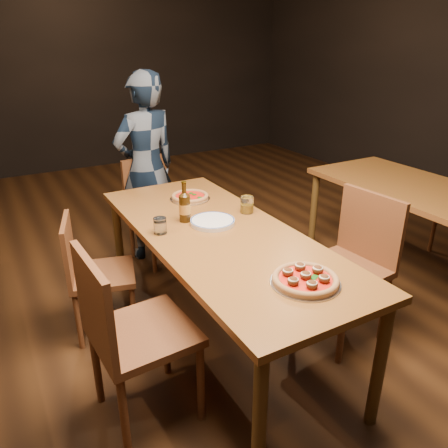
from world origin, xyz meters
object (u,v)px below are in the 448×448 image
chair_main_sw (103,273)px  plate_stack (213,222)px  table_right (440,203)px  chair_main_nw (144,332)px  table_main (220,243)px  chair_end (159,210)px  chair_main_e (343,268)px  pizza_margherita (190,197)px  beer_bottle (185,208)px  diner (147,168)px  pizza_meatball (305,279)px  amber_glass (247,205)px  water_glass (160,226)px

chair_main_sw → plate_stack: 0.78m
table_right → chair_main_nw: (-2.29, -0.12, -0.19)m
table_main → table_right: size_ratio=1.00×
chair_main_nw → chair_end: size_ratio=1.08×
plate_stack → chair_end: bearing=85.9°
chair_main_e → pizza_margherita: size_ratio=3.53×
table_right → chair_main_e: chair_main_e is taller
chair_main_nw → beer_bottle: size_ratio=3.97×
chair_end → table_right: bearing=-52.1°
table_main → diner: size_ratio=1.28×
beer_bottle → diner: (0.17, 1.13, -0.06)m
chair_main_nw → chair_main_e: bearing=-93.3°
table_right → pizza_meatball: pizza_meatball is taller
chair_main_sw → pizza_margherita: 0.77m
table_main → pizza_meatball: bearing=-84.6°
chair_main_sw → pizza_margherita: chair_main_sw is taller
amber_glass → pizza_margherita: bearing=117.2°
diner → chair_main_e: bearing=97.9°
chair_end → beer_bottle: 1.08m
pizza_meatball → diner: bearing=90.0°
table_right → chair_main_nw: 2.31m
chair_main_e → chair_main_sw: bearing=-127.1°
table_right → pizza_meatball: (-1.64, -0.48, 0.09)m
chair_main_e → plate_stack: bearing=-129.7°
table_main → water_glass: (-0.30, 0.16, 0.12)m
plate_stack → chair_main_sw: bearing=151.2°
chair_main_e → chair_end: (-0.58, 1.56, -0.03)m
pizza_margherita → diner: size_ratio=0.18×
amber_glass → chair_main_sw: bearing=162.4°
amber_glass → diner: diner is taller
chair_end → chair_main_sw: bearing=-142.0°
amber_glass → chair_main_nw: bearing=-150.5°
pizza_meatball → chair_main_nw: bearing=151.2°
diner → pizza_meatball: bearing=77.9°
pizza_meatball → plate_stack: 0.82m
chair_main_sw → pizza_meatball: (0.65, -1.15, 0.36)m
amber_glass → beer_bottle: bearing=171.3°
chair_end → amber_glass: chair_end is taller
table_right → chair_main_e: (-1.02, -0.12, -0.19)m
chair_main_nw → pizza_margherita: (0.69, 0.91, 0.28)m
water_glass → diner: diner is taller
pizza_margherita → water_glass: water_glass is taller
chair_main_nw → pizza_margherita: 1.17m
chair_main_nw → diner: size_ratio=0.63×
pizza_margherita → table_right: bearing=-26.1°
water_glass → chair_main_sw: bearing=132.6°
beer_bottle → amber_glass: beer_bottle is taller
pizza_margherita → amber_glass: (0.21, -0.40, 0.03)m
pizza_meatball → diner: size_ratio=0.21×
plate_stack → chair_main_nw: bearing=-143.8°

